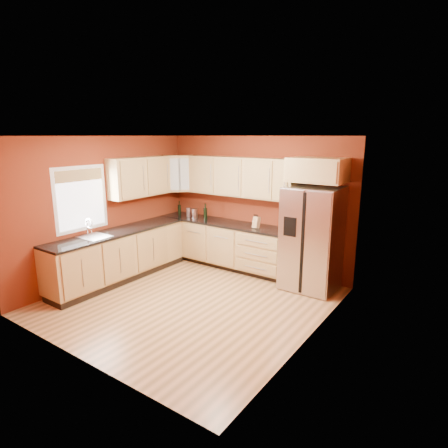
{
  "coord_description": "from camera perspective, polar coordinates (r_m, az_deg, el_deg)",
  "views": [
    {
      "loc": [
        3.65,
        -4.27,
        2.61
      ],
      "look_at": [
        0.03,
        0.9,
        1.11
      ],
      "focal_mm": 30.0,
      "sensor_mm": 36.0,
      "label": 1
    }
  ],
  "objects": [
    {
      "name": "countertop_left",
      "position": [
        7.05,
        -15.83,
        -1.18
      ],
      "size": [
        0.62,
        2.8,
        0.04
      ],
      "primitive_type": "cube",
      "color": "black",
      "rests_on": "base_cabinets_left"
    },
    {
      "name": "over_fridge_cabinet",
      "position": [
        6.43,
        14.04,
        7.99
      ],
      "size": [
        0.92,
        0.6,
        0.4
      ],
      "primitive_type": "cube",
      "color": "tan",
      "rests_on": "wall_back"
    },
    {
      "name": "corner_upper_cabinet",
      "position": [
        8.01,
        -6.86,
        7.67
      ],
      "size": [
        0.67,
        0.67,
        0.75
      ],
      "primitive_type": "cube",
      "rotation": [
        0.0,
        0.0,
        0.79
      ],
      "color": "tan",
      "rests_on": "wall_back"
    },
    {
      "name": "refrigerator",
      "position": [
        6.56,
        13.23,
        -2.18
      ],
      "size": [
        0.9,
        0.75,
        1.78
      ],
      "primitive_type": "cube",
      "color": "#ADADB2",
      "rests_on": "floor"
    },
    {
      "name": "knife_block",
      "position": [
        7.0,
        4.95,
        0.26
      ],
      "size": [
        0.12,
        0.11,
        0.21
      ],
      "primitive_type": "cube",
      "rotation": [
        0.0,
        0.0,
        -0.14
      ],
      "color": "tan",
      "rests_on": "countertop_back"
    },
    {
      "name": "ceiling",
      "position": [
        5.62,
        -5.64,
        13.22
      ],
      "size": [
        4.0,
        4.0,
        0.0
      ],
      "primitive_type": "plane",
      "color": "silver",
      "rests_on": "wall_back"
    },
    {
      "name": "wall_right",
      "position": [
        4.76,
        13.39,
        -2.94
      ],
      "size": [
        0.04,
        4.0,
        2.6
      ],
      "primitive_type": "cube",
      "color": "maroon",
      "rests_on": "floor"
    },
    {
      "name": "wall_front",
      "position": [
        4.49,
        -22.09,
        -4.58
      ],
      "size": [
        4.0,
        0.04,
        2.6
      ],
      "primitive_type": "cube",
      "color": "maroon",
      "rests_on": "floor"
    },
    {
      "name": "soap_dispenser",
      "position": [
        7.01,
        4.58,
        0.12
      ],
      "size": [
        0.08,
        0.08,
        0.17
      ],
      "primitive_type": "cylinder",
      "rotation": [
        0.0,
        0.0,
        0.43
      ],
      "color": "white",
      "rests_on": "countertop_back"
    },
    {
      "name": "base_cabinets_left",
      "position": [
        7.18,
        -15.65,
        -4.72
      ],
      "size": [
        0.6,
        2.8,
        0.88
      ],
      "primitive_type": "cube",
      "color": "tan",
      "rests_on": "floor"
    },
    {
      "name": "floor",
      "position": [
        6.19,
        -5.08,
        -11.59
      ],
      "size": [
        4.0,
        4.0,
        0.0
      ],
      "primitive_type": "plane",
      "color": "olive",
      "rests_on": "ground"
    },
    {
      "name": "upper_cabinets_back",
      "position": [
        7.29,
        2.45,
        7.19
      ],
      "size": [
        2.3,
        0.33,
        0.75
      ],
      "primitive_type": "cube",
      "color": "tan",
      "rests_on": "wall_back"
    },
    {
      "name": "canister_right",
      "position": [
        8.0,
        -5.36,
        1.81
      ],
      "size": [
        0.13,
        0.13,
        0.18
      ],
      "primitive_type": "cylinder",
      "rotation": [
        0.0,
        0.0,
        0.15
      ],
      "color": "#ADADB2",
      "rests_on": "countertop_back"
    },
    {
      "name": "window",
      "position": [
        6.86,
        -20.95,
        3.61
      ],
      "size": [
        0.03,
        0.9,
        1.0
      ],
      "primitive_type": "cube",
      "color": "white",
      "rests_on": "wall_left"
    },
    {
      "name": "wine_bottle_b",
      "position": [
        7.64,
        -2.86,
        1.88
      ],
      "size": [
        0.09,
        0.09,
        0.34
      ],
      "primitive_type": null,
      "rotation": [
        0.0,
        0.0,
        0.24
      ],
      "color": "black",
      "rests_on": "countertop_back"
    },
    {
      "name": "base_cabinets_back",
      "position": [
        7.62,
        -0.11,
        -3.17
      ],
      "size": [
        2.9,
        0.6,
        0.88
      ],
      "primitive_type": "cube",
      "color": "tan",
      "rests_on": "floor"
    },
    {
      "name": "wall_back",
      "position": [
        7.37,
        4.74,
        3.11
      ],
      "size": [
        4.0,
        0.04,
        2.6
      ],
      "primitive_type": "cube",
      "color": "maroon",
      "rests_on": "floor"
    },
    {
      "name": "wine_bottle_a",
      "position": [
        8.17,
        -6.81,
        2.45
      ],
      "size": [
        0.07,
        0.07,
        0.31
      ],
      "primitive_type": null,
      "rotation": [
        0.0,
        0.0,
        -0.07
      ],
      "color": "black",
      "rests_on": "countertop_back"
    },
    {
      "name": "countertop_back",
      "position": [
        7.49,
        -0.15,
        0.19
      ],
      "size": [
        2.9,
        0.62,
        0.04
      ],
      "primitive_type": "cube",
      "color": "black",
      "rests_on": "base_cabinets_back"
    },
    {
      "name": "canister_left",
      "position": [
        7.81,
        -4.51,
        1.61
      ],
      "size": [
        0.14,
        0.14,
        0.2
      ],
      "primitive_type": "cylinder",
      "rotation": [
        0.0,
        0.0,
        0.16
      ],
      "color": "#ADADB2",
      "rests_on": "countertop_back"
    },
    {
      "name": "wall_left",
      "position": [
        7.2,
        -17.61,
        2.27
      ],
      "size": [
        0.04,
        4.0,
        2.6
      ],
      "primitive_type": "cube",
      "color": "maroon",
      "rests_on": "floor"
    },
    {
      "name": "sink_faucet",
      "position": [
        6.71,
        -19.21,
        -0.63
      ],
      "size": [
        0.5,
        0.42,
        0.3
      ],
      "primitive_type": null,
      "color": "white",
      "rests_on": "countertop_left"
    },
    {
      "name": "upper_cabinets_left",
      "position": [
        7.46,
        -12.68,
        7.02
      ],
      "size": [
        0.33,
        1.35,
        0.75
      ],
      "primitive_type": "cube",
      "color": "tan",
      "rests_on": "wall_left"
    }
  ]
}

